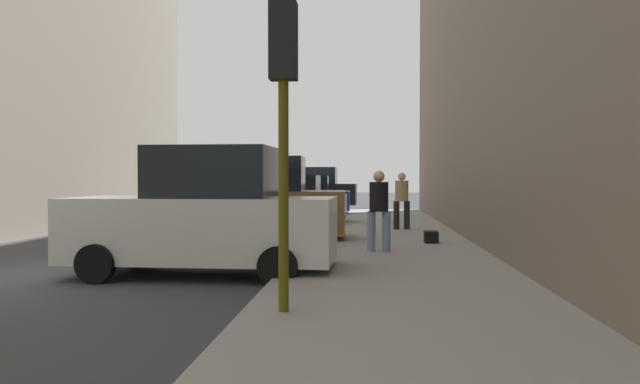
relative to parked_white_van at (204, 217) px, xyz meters
The scene contains 12 objects.
ground_plane 2.84m from the parked_white_van, behind, with size 120.00×120.00×0.00m, color #38383A.
sidewalk 3.49m from the parked_white_van, ahead, with size 4.00×40.00×0.15m, color gray.
parked_white_van is the anchor object (origin of this frame).
parked_bronze_suv 5.26m from the parked_white_van, 90.00° to the left, with size 4.66×2.19×2.25m.
parked_gray_coupe 11.34m from the parked_white_van, 90.00° to the left, with size 4.26×2.17×1.79m.
parked_blue_sedan 16.85m from the parked_white_van, 90.00° to the left, with size 4.24×2.14×1.79m.
parked_black_suv 22.35m from the parked_white_van, 90.00° to the left, with size 4.65×2.16×2.25m.
fire_hydrant 6.18m from the parked_white_van, 72.96° to the left, with size 0.42×0.22×0.70m.
traffic_light 4.26m from the parked_white_van, 61.56° to the right, with size 0.32×0.32×3.60m.
pedestrian_in_tan_coat 9.14m from the parked_white_van, 64.97° to the left, with size 0.52×0.45×1.71m.
pedestrian_in_jeans 4.00m from the parked_white_van, 39.74° to the left, with size 0.52×0.45×1.71m.
duffel_bag 6.25m from the parked_white_van, 45.39° to the left, with size 0.32×0.44×0.28m.
Camera 1 is at (5.47, -10.55, 1.72)m, focal length 35.00 mm.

